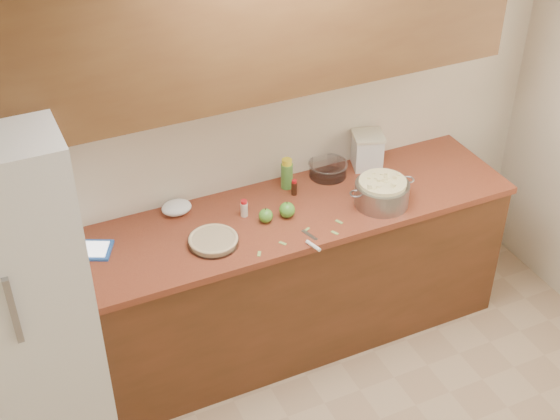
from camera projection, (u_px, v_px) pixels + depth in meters
name	position (u px, v px, depth m)	size (l,w,h in m)	color
room_shell	(448.00, 339.00, 2.89)	(3.60, 3.60, 3.60)	tan
counter_run	(281.00, 278.00, 4.46)	(2.64, 0.68, 0.92)	#5B2E19
upper_cabinets	(267.00, 20.00, 3.72)	(2.60, 0.34, 0.70)	brown
fridge	(9.00, 294.00, 3.69)	(0.70, 0.70, 1.80)	silver
pie	(213.00, 241.00, 3.96)	(0.26, 0.26, 0.04)	silver
colander	(382.00, 193.00, 4.23)	(0.40, 0.30, 0.15)	gray
flour_canister	(367.00, 150.00, 4.53)	(0.22, 0.22, 0.21)	white
tablet	(90.00, 250.00, 3.92)	(0.26, 0.24, 0.02)	#2456B0
paring_knife	(313.00, 244.00, 3.96)	(0.08, 0.20, 0.02)	gray
lemon_bottle	(287.00, 174.00, 4.36)	(0.07, 0.07, 0.18)	#4C8C38
cinnamon_shaker	(244.00, 208.00, 4.15)	(0.04, 0.04, 0.10)	beige
vanilla_bottle	(294.00, 188.00, 4.32)	(0.03, 0.03, 0.09)	black
mixing_bowl	(328.00, 168.00, 4.48)	(0.23, 0.23, 0.09)	silver
paper_towel	(176.00, 208.00, 4.18)	(0.16, 0.13, 0.07)	white
apple_left	(266.00, 216.00, 4.11)	(0.08, 0.08, 0.09)	#4B912B
apple_center	(287.00, 210.00, 4.15)	(0.09, 0.09, 0.10)	#4B912B
peel_a	(339.00, 222.00, 4.13)	(0.04, 0.02, 0.00)	#88A751
peel_b	(307.00, 229.00, 4.08)	(0.03, 0.01, 0.00)	#88A751
peel_c	(335.00, 233.00, 4.05)	(0.04, 0.02, 0.00)	#88A751
peel_d	(259.00, 254.00, 3.91)	(0.04, 0.02, 0.00)	#88A751
peel_e	(283.00, 243.00, 3.98)	(0.04, 0.02, 0.00)	#88A751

